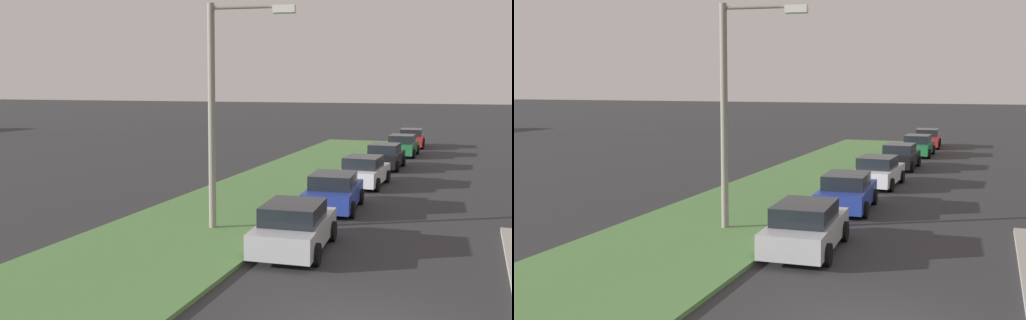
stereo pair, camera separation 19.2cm
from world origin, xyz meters
TOP-DOWN VIEW (x-y plane):
  - grass_median at (10.00, 6.87)m, footprint 60.00×6.00m
  - parked_car_silver at (5.40, 2.96)m, footprint 4.40×2.22m
  - parked_car_blue at (11.51, 3.15)m, footprint 4.39×2.21m
  - parked_car_white at (17.43, 2.99)m, footprint 4.37×2.15m
  - parked_car_black at (23.95, 2.88)m, footprint 4.34×2.10m
  - parked_car_green at (30.74, 2.62)m, footprint 4.33×2.07m
  - parked_car_red at (36.74, 2.59)m, footprint 4.38×2.18m
  - streetlight at (6.83, 5.88)m, footprint 0.69×2.87m

SIDE VIEW (x-z plane):
  - grass_median at x=10.00m, z-range 0.00..0.12m
  - parked_car_silver at x=5.40m, z-range -0.02..1.45m
  - parked_car_blue at x=11.51m, z-range -0.02..1.45m
  - parked_car_white at x=17.43m, z-range -0.02..1.45m
  - parked_car_black at x=23.95m, z-range -0.02..1.45m
  - parked_car_green at x=30.74m, z-range -0.02..1.45m
  - parked_car_red at x=36.74m, z-range -0.02..1.45m
  - streetlight at x=6.83m, z-range 0.64..8.14m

